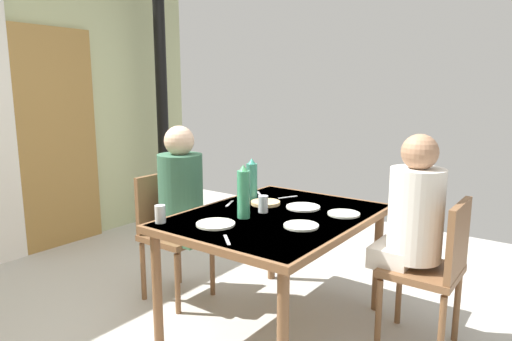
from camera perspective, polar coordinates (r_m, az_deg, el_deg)
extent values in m
cube|color=olive|center=(4.51, -24.03, 3.60)|extent=(0.80, 0.05, 2.00)
cylinder|color=black|center=(4.89, -11.83, 8.56)|extent=(0.12, 0.12, 2.65)
cube|color=brown|center=(2.71, 2.57, -5.97)|extent=(1.29, 0.99, 0.04)
cube|color=beige|center=(2.70, 2.58, -5.58)|extent=(1.24, 0.95, 0.00)
cylinder|color=brown|center=(2.19, 3.41, -20.40)|extent=(0.06, 0.06, 0.68)
cylinder|color=brown|center=(3.13, 15.15, -11.01)|extent=(0.06, 0.06, 0.68)
cylinder|color=brown|center=(2.69, -12.42, -14.50)|extent=(0.06, 0.06, 0.68)
cylinder|color=brown|center=(3.50, 1.98, -8.34)|extent=(0.06, 0.06, 0.68)
cube|color=brown|center=(2.76, 20.18, -11.81)|extent=(0.40, 0.40, 0.04)
cube|color=brown|center=(2.65, 24.23, -8.18)|extent=(0.38, 0.04, 0.42)
cylinder|color=brown|center=(2.76, 15.26, -17.12)|extent=(0.04, 0.04, 0.41)
cylinder|color=brown|center=(3.05, 17.65, -14.48)|extent=(0.04, 0.04, 0.41)
cylinder|color=brown|center=(2.68, 22.43, -18.49)|extent=(0.04, 0.04, 0.41)
cylinder|color=brown|center=(2.97, 24.09, -15.58)|extent=(0.04, 0.04, 0.41)
cube|color=brown|center=(3.20, -9.97, -8.20)|extent=(0.40, 0.40, 0.04)
cube|color=brown|center=(3.27, -12.28, -4.05)|extent=(0.38, 0.04, 0.42)
cylinder|color=brown|center=(3.29, -5.55, -12.12)|extent=(0.04, 0.04, 0.41)
cylinder|color=brown|center=(3.07, -9.91, -13.97)|extent=(0.04, 0.04, 0.41)
cylinder|color=brown|center=(3.51, -9.77, -10.75)|extent=(0.04, 0.04, 0.41)
cylinder|color=brown|center=(3.30, -14.10, -12.31)|extent=(0.04, 0.04, 0.41)
cube|color=silver|center=(2.78, 17.05, -10.12)|extent=(0.30, 0.22, 0.12)
cylinder|color=silver|center=(2.67, 19.58, -5.25)|extent=(0.30, 0.30, 0.52)
sphere|color=#A87A5B|center=(2.60, 20.04, 2.20)|extent=(0.20, 0.20, 0.20)
cube|color=#396644|center=(3.08, -7.92, -7.75)|extent=(0.30, 0.22, 0.12)
cylinder|color=#38664C|center=(3.08, -9.51, -2.74)|extent=(0.30, 0.30, 0.52)
sphere|color=beige|center=(3.02, -9.71, 3.73)|extent=(0.20, 0.20, 0.20)
cylinder|color=#398A72|center=(3.02, -0.54, -1.43)|extent=(0.07, 0.07, 0.25)
cone|color=teal|center=(3.00, -0.55, 1.20)|extent=(0.05, 0.05, 0.04)
cylinder|color=#399366|center=(2.59, -1.59, -3.05)|extent=(0.07, 0.07, 0.28)
cone|color=#449B5F|center=(2.56, -1.61, 0.35)|extent=(0.05, 0.05, 0.04)
cylinder|color=white|center=(2.47, 5.74, -6.97)|extent=(0.19, 0.19, 0.01)
cylinder|color=white|center=(2.74, 11.05, -5.40)|extent=(0.19, 0.19, 0.01)
cylinder|color=white|center=(2.85, 5.99, -4.63)|extent=(0.21, 0.21, 0.01)
cylinder|color=white|center=(2.50, -5.14, -6.76)|extent=(0.22, 0.22, 0.01)
cylinder|color=silver|center=(2.58, -12.04, -5.42)|extent=(0.06, 0.06, 0.10)
cylinder|color=silver|center=(2.73, 0.91, -4.27)|extent=(0.06, 0.06, 0.10)
cylinder|color=#DBB77A|center=(2.92, 1.21, -4.12)|extent=(0.19, 0.19, 0.02)
cube|color=silver|center=(2.26, -3.70, -8.77)|extent=(0.11, 0.12, 0.00)
cube|color=silver|center=(3.20, 0.43, -2.99)|extent=(0.11, 0.12, 0.00)
cube|color=silver|center=(3.11, 4.06, -3.39)|extent=(0.14, 0.08, 0.00)
cube|color=silver|center=(2.94, -3.36, -4.20)|extent=(0.14, 0.08, 0.00)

